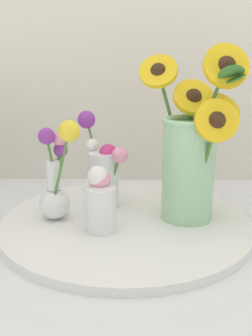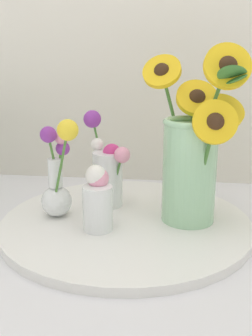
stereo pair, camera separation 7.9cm
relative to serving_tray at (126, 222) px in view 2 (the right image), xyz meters
name	(u,v)px [view 2 (the right image)]	position (x,y,z in m)	size (l,w,h in m)	color
ground_plane	(139,240)	(0.03, -0.06, -0.01)	(6.00, 6.00, 0.00)	silver
serving_tray	(126,222)	(0.00, 0.00, 0.00)	(0.52, 0.52, 0.02)	white
mason_jar_sunflowers	(194,153)	(0.13, 0.01, 0.15)	(0.22, 0.18, 0.36)	#99CC9E
vase_small_center	(97,198)	(-0.05, -0.06, 0.07)	(0.06, 0.07, 0.13)	white
vase_bulb_right	(58,177)	(-0.14, -0.01, 0.10)	(0.10, 0.10, 0.21)	white
vase_small_back	(107,169)	(-0.05, 0.08, 0.09)	(0.11, 0.10, 0.21)	white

